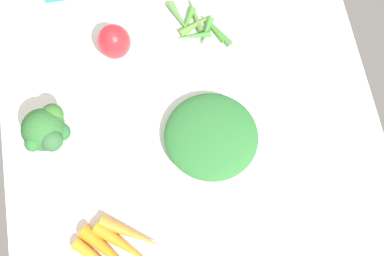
# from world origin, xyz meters

# --- Properties ---
(tablecloth) EXTENTS (1.04, 0.76, 0.02)m
(tablecloth) POSITION_xyz_m (0.00, 0.00, 0.01)
(tablecloth) COLOR white
(tablecloth) RESTS_ON ground
(okra_pile) EXTENTS (0.14, 0.13, 0.02)m
(okra_pile) POSITION_xyz_m (0.23, -0.05, 0.03)
(okra_pile) COLOR #41902C
(okra_pile) RESTS_ON tablecloth
(broccoli_head) EXTENTS (0.09, 0.09, 0.12)m
(broccoli_head) POSITION_xyz_m (0.03, 0.27, 0.09)
(broccoli_head) COLOR #A7BD80
(broccoli_head) RESTS_ON tablecloth
(leafy_greens_clump) EXTENTS (0.24, 0.25, 0.05)m
(leafy_greens_clump) POSITION_xyz_m (-0.03, -0.03, 0.04)
(leafy_greens_clump) COLOR #2C6F32
(leafy_greens_clump) RESTS_ON tablecloth
(bell_pepper_red) EXTENTS (0.07, 0.07, 0.08)m
(bell_pepper_red) POSITION_xyz_m (0.20, 0.13, 0.06)
(bell_pepper_red) COLOR red
(bell_pepper_red) RESTS_ON tablecloth
(carrot_bunch) EXTENTS (0.16, 0.17, 0.03)m
(carrot_bunch) POSITION_xyz_m (-0.21, 0.17, 0.03)
(carrot_bunch) COLOR orange
(carrot_bunch) RESTS_ON tablecloth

